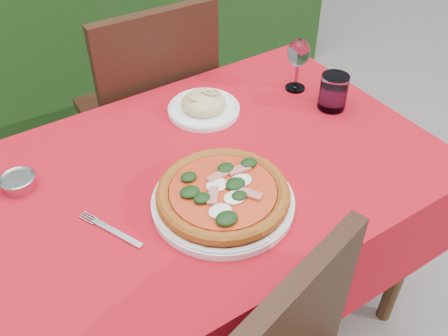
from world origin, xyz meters
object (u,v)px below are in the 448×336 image
pasta_plate (204,106)px  wine_glass (299,55)px  steel_ramekin (19,183)px  pizza_plate (223,196)px  water_glass (333,94)px  chair_far (152,106)px  fork (117,233)px

pasta_plate → wine_glass: (0.32, -0.05, 0.10)m
wine_glass → steel_ramekin: bearing=178.7°
pizza_plate → water_glass: bearing=18.7°
pasta_plate → wine_glass: size_ratio=1.25×
pasta_plate → water_glass: (0.35, -0.20, 0.03)m
steel_ramekin → chair_far: bearing=35.2°
pasta_plate → wine_glass: bearing=-9.1°
wine_glass → steel_ramekin: 0.91m
pasta_plate → fork: size_ratio=1.10×
pizza_plate → fork: bearing=168.1°
chair_far → fork: 0.82m
pasta_plate → steel_ramekin: size_ratio=2.67×
wine_glass → fork: 0.81m
pasta_plate → steel_ramekin: bearing=-176.9°
pizza_plate → wine_glass: wine_glass is taller
pizza_plate → steel_ramekin: bearing=140.0°
fork → pasta_plate: bearing=12.3°
pasta_plate → pizza_plate: bearing=-114.6°
chair_far → wine_glass: 0.62m
chair_far → fork: chair_far is taller
water_glass → wine_glass: bearing=99.6°
water_glass → steel_ramekin: (-0.93, 0.17, -0.04)m
pasta_plate → water_glass: water_glass is taller
chair_far → wine_glass: chair_far is taller
pizza_plate → wine_glass: (0.50, 0.32, 0.09)m
wine_glass → chair_far: bearing=129.1°
water_glass → steel_ramekin: size_ratio=1.35×
pizza_plate → steel_ramekin: size_ratio=4.89×
fork → chair_far: bearing=34.6°
chair_far → wine_glass: size_ratio=5.52×
wine_glass → steel_ramekin: (-0.90, 0.02, -0.11)m
chair_far → pasta_plate: (0.02, -0.37, 0.21)m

